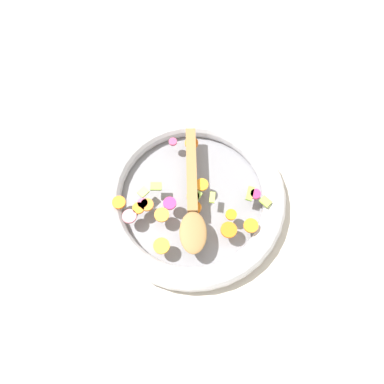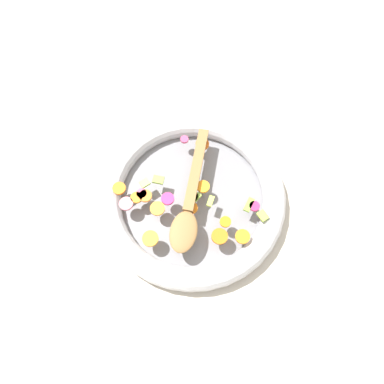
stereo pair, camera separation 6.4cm
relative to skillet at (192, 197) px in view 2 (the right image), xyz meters
name	(u,v)px [view 2 (the right image)]	position (x,y,z in m)	size (l,w,h in m)	color
ground_plane	(192,200)	(0.00, 0.00, -0.02)	(4.00, 4.00, 0.00)	beige
skillet	(192,197)	(0.00, 0.00, 0.00)	(0.41, 0.41, 0.05)	slate
chopped_vegetables	(183,202)	(-0.02, -0.03, 0.03)	(0.34, 0.27, 0.01)	orange
wooden_spoon	(190,202)	(0.00, -0.03, 0.04)	(0.08, 0.29, 0.01)	olive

